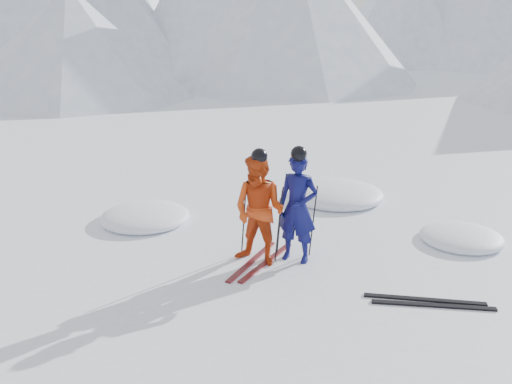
# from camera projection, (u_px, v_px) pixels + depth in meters

# --- Properties ---
(ground) EXTENTS (160.00, 160.00, 0.00)m
(ground) POSITION_uv_depth(u_px,v_px,m) (375.00, 274.00, 8.54)
(ground) COLOR white
(ground) RESTS_ON ground
(skier_blue) EXTENTS (0.76, 0.60, 1.83)m
(skier_blue) POSITION_uv_depth(u_px,v_px,m) (297.00, 208.00, 8.77)
(skier_blue) COLOR #0D0E4E
(skier_blue) RESTS_ON ground
(skier_red) EXTENTS (1.06, 0.93, 1.82)m
(skier_red) POSITION_uv_depth(u_px,v_px,m) (259.00, 210.00, 8.67)
(skier_red) COLOR #C23A0F
(skier_red) RESTS_ON ground
(pole_blue_left) EXTENTS (0.12, 0.09, 1.22)m
(pole_blue_left) POSITION_uv_depth(u_px,v_px,m) (280.00, 221.00, 9.05)
(pole_blue_left) COLOR black
(pole_blue_left) RESTS_ON ground
(pole_blue_right) EXTENTS (0.12, 0.07, 1.22)m
(pole_blue_right) POSITION_uv_depth(u_px,v_px,m) (313.00, 221.00, 9.06)
(pole_blue_right) COLOR black
(pole_blue_right) RESTS_ON ground
(pole_red_left) EXTENTS (0.12, 0.10, 1.21)m
(pole_red_left) POSITION_uv_depth(u_px,v_px,m) (244.00, 222.00, 9.04)
(pole_red_left) COLOR black
(pole_red_left) RESTS_ON ground
(pole_red_right) EXTENTS (0.12, 0.09, 1.21)m
(pole_red_right) POSITION_uv_depth(u_px,v_px,m) (279.00, 226.00, 8.86)
(pole_red_right) COLOR black
(pole_red_right) RESTS_ON ground
(ski_worn_left) EXTENTS (0.56, 1.66, 0.03)m
(ski_worn_left) POSITION_uv_depth(u_px,v_px,m) (252.00, 261.00, 8.96)
(ski_worn_left) COLOR black
(ski_worn_left) RESTS_ON ground
(ski_worn_right) EXTENTS (0.68, 1.63, 0.03)m
(ski_worn_right) POSITION_uv_depth(u_px,v_px,m) (266.00, 262.00, 8.92)
(ski_worn_right) COLOR black
(ski_worn_right) RESTS_ON ground
(ski_loose_a) EXTENTS (1.70, 0.10, 0.03)m
(ski_loose_a) POSITION_uv_depth(u_px,v_px,m) (424.00, 300.00, 7.72)
(ski_loose_a) COLOR black
(ski_loose_a) RESTS_ON ground
(ski_loose_b) EXTENTS (1.70, 0.14, 0.03)m
(ski_loose_b) POSITION_uv_depth(u_px,v_px,m) (433.00, 305.00, 7.57)
(ski_loose_b) COLOR black
(ski_loose_b) RESTS_ON ground
(snow_lumps) EXTENTS (7.64, 3.96, 0.46)m
(snow_lumps) POSITION_uv_depth(u_px,v_px,m) (299.00, 211.00, 11.32)
(snow_lumps) COLOR white
(snow_lumps) RESTS_ON ground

